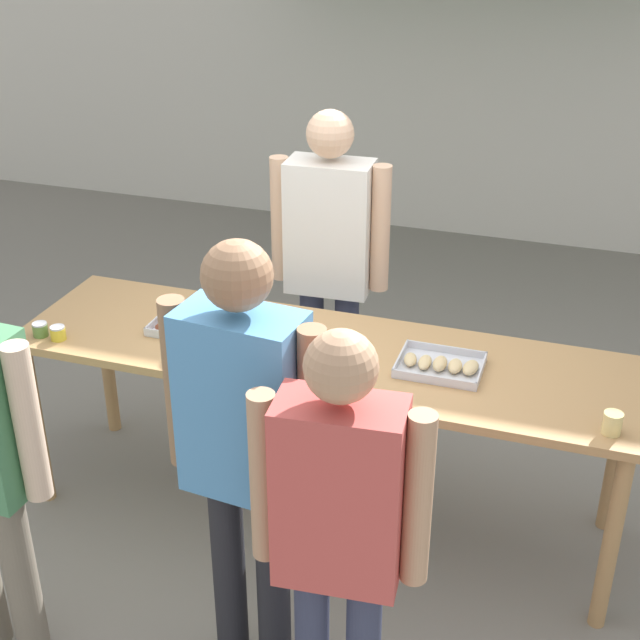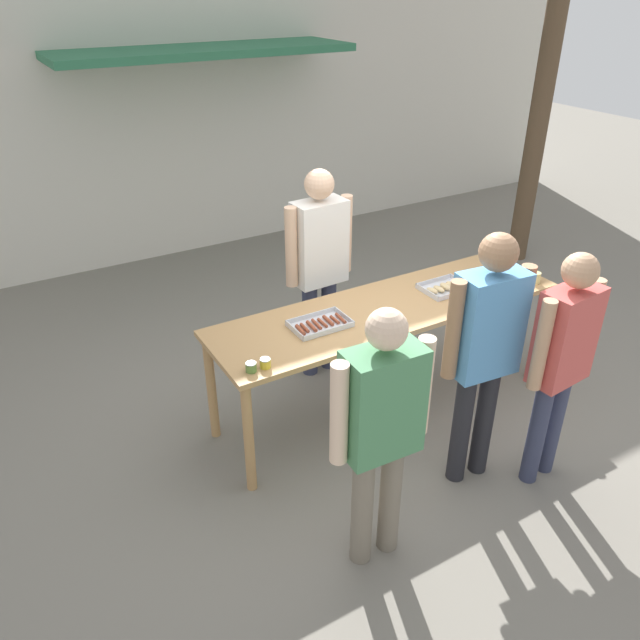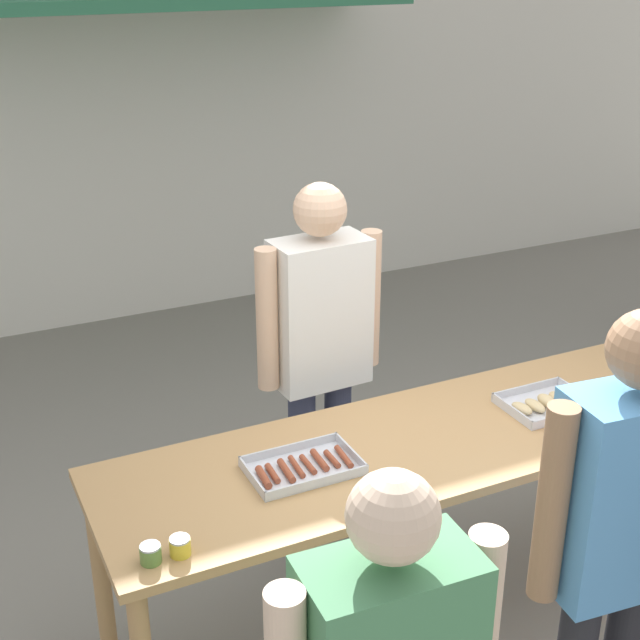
{
  "view_description": "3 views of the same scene",
  "coord_description": "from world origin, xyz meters",
  "px_view_note": "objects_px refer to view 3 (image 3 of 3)",
  "views": [
    {
      "loc": [
        1.1,
        -3.33,
        2.86
      ],
      "look_at": [
        0.0,
        0.0,
        1.07
      ],
      "focal_mm": 50.0,
      "sensor_mm": 36.0,
      "label": 1
    },
    {
      "loc": [
        -2.56,
        -3.33,
        3.13
      ],
      "look_at": [
        -0.6,
        -0.0,
        0.97
      ],
      "focal_mm": 35.0,
      "sensor_mm": 36.0,
      "label": 2
    },
    {
      "loc": [
        -1.79,
        -2.63,
        2.78
      ],
      "look_at": [
        -0.19,
        0.72,
        1.18
      ],
      "focal_mm": 50.0,
      "sensor_mm": 36.0,
      "label": 3
    }
  ],
  "objects_px": {
    "person_server_behind_table": "(320,339)",
    "food_tray_buns": "(547,403)",
    "food_tray_sausages": "(302,468)",
    "condiment_jar_mustard": "(151,554)",
    "condiment_jar_ketchup": "(180,546)",
    "person_customer_waiting_in_line": "(619,527)"
  },
  "relations": [
    {
      "from": "food_tray_buns",
      "to": "condiment_jar_mustard",
      "type": "distance_m",
      "value": 1.85
    },
    {
      "from": "food_tray_sausages",
      "to": "person_server_behind_table",
      "type": "xyz_separation_m",
      "value": [
        0.42,
        0.72,
        0.16
      ]
    },
    {
      "from": "food_tray_sausages",
      "to": "condiment_jar_mustard",
      "type": "distance_m",
      "value": 0.72
    },
    {
      "from": "food_tray_buns",
      "to": "condiment_jar_mustard",
      "type": "xyz_separation_m",
      "value": [
        -1.82,
        -0.27,
        0.01
      ]
    },
    {
      "from": "condiment_jar_ketchup",
      "to": "person_server_behind_table",
      "type": "distance_m",
      "value": 1.41
    },
    {
      "from": "food_tray_sausages",
      "to": "person_server_behind_table",
      "type": "bearing_deg",
      "value": 59.78
    },
    {
      "from": "food_tray_buns",
      "to": "condiment_jar_ketchup",
      "type": "distance_m",
      "value": 1.75
    },
    {
      "from": "person_server_behind_table",
      "to": "food_tray_buns",
      "type": "bearing_deg",
      "value": -47.08
    },
    {
      "from": "food_tray_buns",
      "to": "person_customer_waiting_in_line",
      "type": "bearing_deg",
      "value": -118.09
    },
    {
      "from": "food_tray_sausages",
      "to": "person_customer_waiting_in_line",
      "type": "distance_m",
      "value": 1.17
    },
    {
      "from": "food_tray_sausages",
      "to": "condiment_jar_mustard",
      "type": "bearing_deg",
      "value": -157.46
    },
    {
      "from": "food_tray_sausages",
      "to": "person_server_behind_table",
      "type": "relative_size",
      "value": 0.23
    },
    {
      "from": "food_tray_sausages",
      "to": "person_customer_waiting_in_line",
      "type": "bearing_deg",
      "value": -56.08
    },
    {
      "from": "food_tray_buns",
      "to": "condiment_jar_mustard",
      "type": "bearing_deg",
      "value": -171.44
    },
    {
      "from": "person_server_behind_table",
      "to": "person_customer_waiting_in_line",
      "type": "xyz_separation_m",
      "value": [
        0.23,
        -1.68,
        0.0
      ]
    },
    {
      "from": "food_tray_sausages",
      "to": "condiment_jar_ketchup",
      "type": "relative_size",
      "value": 5.96
    },
    {
      "from": "food_tray_buns",
      "to": "person_customer_waiting_in_line",
      "type": "height_order",
      "value": "person_customer_waiting_in_line"
    },
    {
      "from": "food_tray_sausages",
      "to": "person_server_behind_table",
      "type": "distance_m",
      "value": 0.85
    },
    {
      "from": "condiment_jar_ketchup",
      "to": "person_customer_waiting_in_line",
      "type": "xyz_separation_m",
      "value": [
        1.21,
        -0.68,
        0.14
      ]
    },
    {
      "from": "condiment_jar_mustard",
      "to": "person_customer_waiting_in_line",
      "type": "relative_size",
      "value": 0.04
    },
    {
      "from": "condiment_jar_mustard",
      "to": "condiment_jar_ketchup",
      "type": "height_order",
      "value": "same"
    },
    {
      "from": "food_tray_buns",
      "to": "person_server_behind_table",
      "type": "distance_m",
      "value": 1.04
    }
  ]
}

